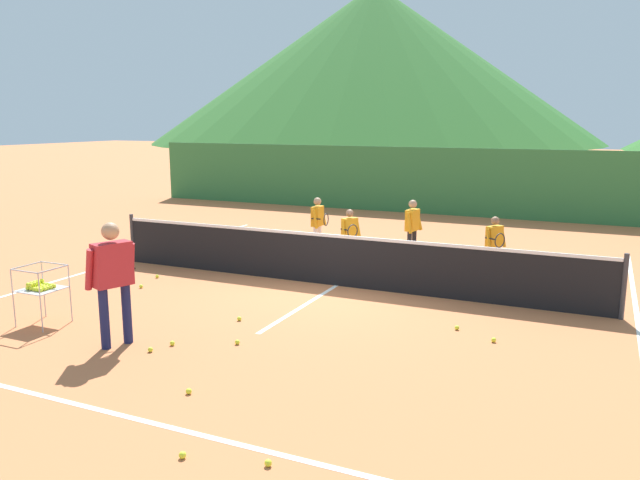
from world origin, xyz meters
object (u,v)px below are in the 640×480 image
at_px(tennis_net, 337,260).
at_px(tennis_ball_3, 268,463).
at_px(tennis_ball_5, 141,286).
at_px(tennis_ball_6, 182,455).
at_px(tennis_ball_2, 157,276).
at_px(tennis_ball_11, 237,342).
at_px(instructor, 113,273).
at_px(tennis_ball_0, 239,319).
at_px(student_0, 318,220).
at_px(student_3, 494,240).
at_px(tennis_ball_8, 457,328).
at_px(ball_cart, 40,287).
at_px(tennis_ball_9, 189,391).
at_px(student_2, 412,224).
at_px(tennis_ball_7, 150,350).
at_px(tennis_ball_1, 172,343).
at_px(student_1, 350,231).

height_order(tennis_net, tennis_ball_3, tennis_net).
relative_size(tennis_ball_5, tennis_ball_6, 1.00).
relative_size(tennis_ball_2, tennis_ball_11, 1.00).
distance_m(instructor, tennis_ball_2, 3.86).
bearing_deg(tennis_ball_2, tennis_ball_0, -29.14).
xyz_separation_m(student_0, tennis_ball_6, (2.60, -8.66, -0.75)).
relative_size(tennis_ball_5, tennis_ball_11, 1.00).
height_order(tennis_ball_2, tennis_ball_11, same).
distance_m(tennis_ball_3, tennis_ball_6, 0.81).
height_order(student_3, tennis_ball_8, student_3).
height_order(ball_cart, tennis_ball_9, ball_cart).
bearing_deg(tennis_ball_2, tennis_ball_3, -43.55).
bearing_deg(tennis_ball_11, student_2, 83.42).
bearing_deg(instructor, tennis_ball_7, -1.85).
bearing_deg(tennis_ball_6, tennis_ball_2, 130.71).
bearing_deg(tennis_ball_11, tennis_ball_5, 150.86).
height_order(tennis_ball_3, tennis_ball_8, same).
relative_size(student_0, tennis_ball_6, 19.15).
distance_m(instructor, student_0, 6.63).
height_order(tennis_net, tennis_ball_9, tennis_net).
xyz_separation_m(tennis_ball_1, tennis_ball_6, (1.91, -2.33, 0.00)).
height_order(tennis_ball_8, tennis_ball_9, same).
distance_m(tennis_net, tennis_ball_9, 5.06).
distance_m(tennis_net, tennis_ball_0, 2.64).
height_order(student_3, tennis_ball_0, student_3).
distance_m(student_0, tennis_ball_0, 5.16).
bearing_deg(tennis_ball_7, tennis_ball_2, 127.59).
bearing_deg(tennis_ball_1, tennis_ball_11, 27.14).
bearing_deg(tennis_ball_8, tennis_ball_2, 174.04).
bearing_deg(ball_cart, tennis_ball_0, 27.35).
xyz_separation_m(ball_cart, tennis_ball_5, (-0.02, 2.24, -0.55)).
distance_m(student_0, tennis_ball_8, 5.83).
relative_size(instructor, tennis_ball_7, 25.35).
bearing_deg(tennis_ball_5, tennis_ball_9, -43.65).
xyz_separation_m(tennis_net, tennis_ball_11, (-0.04, -3.44, -0.47)).
distance_m(student_3, tennis_ball_7, 7.10).
bearing_deg(tennis_ball_6, instructor, 142.06).
relative_size(tennis_net, tennis_ball_11, 143.23).
relative_size(tennis_net, tennis_ball_7, 143.23).
height_order(student_3, tennis_ball_1, student_3).
bearing_deg(instructor, student_1, 79.27).
height_order(student_0, student_1, student_0).
xyz_separation_m(student_1, tennis_ball_3, (2.28, -7.69, -0.68)).
bearing_deg(student_1, tennis_ball_7, -95.12).
height_order(tennis_ball_2, tennis_ball_7, same).
height_order(ball_cart, tennis_ball_6, ball_cart).
height_order(student_1, tennis_ball_11, student_1).
bearing_deg(student_0, tennis_ball_5, -112.34).
xyz_separation_m(tennis_net, tennis_ball_8, (2.60, -1.57, -0.47)).
height_order(student_1, ball_cart, student_1).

